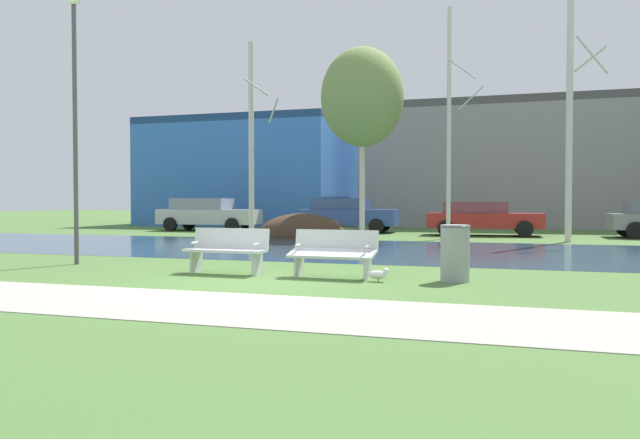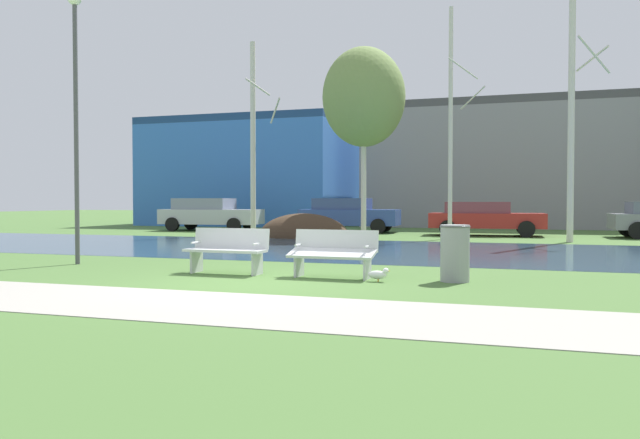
% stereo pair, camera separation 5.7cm
% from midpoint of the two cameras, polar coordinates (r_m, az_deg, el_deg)
% --- Properties ---
extents(ground_plane, '(120.00, 120.00, 0.00)m').
position_cam_midpoint_polar(ground_plane, '(20.25, 5.33, -2.27)').
color(ground_plane, '#476B33').
extents(paved_path_strip, '(60.00, 2.33, 0.01)m').
position_cam_midpoint_polar(paved_path_strip, '(8.71, -12.55, -7.59)').
color(paved_path_strip, '#9E998E').
rests_on(paved_path_strip, ground).
extents(river_band, '(80.00, 8.18, 0.01)m').
position_cam_midpoint_polar(river_band, '(18.05, 3.78, -2.74)').
color(river_band, '#2D475B').
rests_on(river_band, ground).
extents(soil_mound, '(3.61, 2.42, 1.85)m').
position_cam_midpoint_polar(soil_mound, '(24.02, -1.72, -1.64)').
color(soil_mound, '#423021').
rests_on(soil_mound, ground).
extents(bench_left, '(1.61, 0.60, 0.87)m').
position_cam_midpoint_polar(bench_left, '(12.22, -8.61, -2.69)').
color(bench_left, silver).
rests_on(bench_left, ground).
extents(bench_right, '(1.61, 0.60, 0.87)m').
position_cam_midpoint_polar(bench_right, '(11.43, 1.07, -2.97)').
color(bench_right, silver).
rests_on(bench_right, ground).
extents(trash_bin, '(0.53, 0.53, 0.99)m').
position_cam_midpoint_polar(trash_bin, '(11.14, 12.06, -2.93)').
color(trash_bin, gray).
rests_on(trash_bin, ground).
extents(seagull, '(0.40, 0.15, 0.25)m').
position_cam_midpoint_polar(seagull, '(10.94, 5.23, -4.99)').
color(seagull, white).
rests_on(seagull, ground).
extents(streetlamp, '(0.32, 0.32, 6.02)m').
position_cam_midpoint_polar(streetlamp, '(15.05, -21.56, 11.32)').
color(streetlamp, '#4C4C51').
rests_on(streetlamp, ground).
extents(birch_far_left, '(1.43, 2.13, 8.06)m').
position_cam_midpoint_polar(birch_far_left, '(26.63, -6.29, 7.52)').
color(birch_far_left, beige).
rests_on(birch_far_left, ground).
extents(birch_left, '(3.24, 3.24, 7.41)m').
position_cam_midpoint_polar(birch_left, '(24.95, 3.80, 11.05)').
color(birch_left, beige).
rests_on(birch_left, ground).
extents(birch_center_left, '(1.33, 2.22, 8.49)m').
position_cam_midpoint_polar(birch_center_left, '(23.71, 11.67, 8.72)').
color(birch_center_left, beige).
rests_on(birch_center_left, ground).
extents(birch_center, '(1.30, 2.31, 8.13)m').
position_cam_midpoint_polar(birch_center, '(22.97, 21.79, 8.51)').
color(birch_center, beige).
rests_on(birch_center, ground).
extents(parked_van_nearest_silver, '(4.72, 2.22, 1.52)m').
position_cam_midpoint_polar(parked_van_nearest_silver, '(29.71, -10.26, 0.53)').
color(parked_van_nearest_silver, '#B2B5BC').
rests_on(parked_van_nearest_silver, ground).
extents(parked_sedan_second_blue, '(4.41, 2.20, 1.51)m').
position_cam_midpoint_polar(parked_sedan_second_blue, '(27.89, 2.35, 0.48)').
color(parked_sedan_second_blue, '#2D4793').
rests_on(parked_sedan_second_blue, ground).
extents(parked_hatch_third_red, '(4.57, 2.19, 1.36)m').
position_cam_midpoint_polar(parked_hatch_third_red, '(26.00, 14.53, 0.19)').
color(parked_hatch_third_red, maroon).
rests_on(parked_hatch_third_red, ground).
extents(building_blue_store, '(11.24, 8.47, 6.09)m').
position_cam_midpoint_polar(building_blue_store, '(37.74, -6.18, 4.20)').
color(building_blue_store, '#3870C6').
rests_on(building_blue_store, ground).
extents(building_grey_warehouse, '(13.79, 7.13, 6.63)m').
position_cam_midpoint_polar(building_grey_warehouse, '(35.91, 15.57, 4.71)').
color(building_grey_warehouse, gray).
rests_on(building_grey_warehouse, ground).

